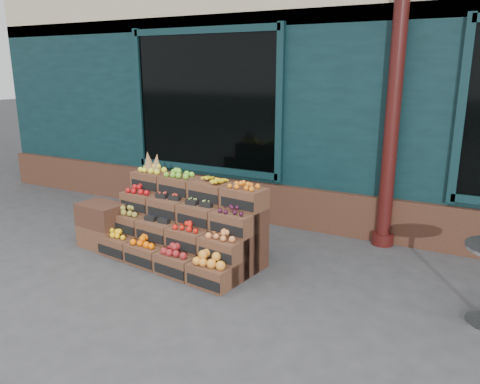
% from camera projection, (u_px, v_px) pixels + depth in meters
% --- Properties ---
extents(ground, '(60.00, 60.00, 0.00)m').
position_uv_depth(ground, '(225.00, 286.00, 4.96)').
color(ground, '#38383A').
rests_on(ground, ground).
extents(shop_facade, '(12.00, 6.24, 4.80)m').
position_uv_depth(shop_facade, '(362.00, 60.00, 8.69)').
color(shop_facade, black).
rests_on(shop_facade, ground).
extents(crate_display, '(2.04, 1.18, 1.21)m').
position_uv_depth(crate_display, '(184.00, 228.00, 5.63)').
color(crate_display, '#523120').
rests_on(crate_display, ground).
extents(spare_crates, '(0.62, 0.46, 0.58)m').
position_uv_depth(spare_crates, '(102.00, 225.00, 6.00)').
color(spare_crates, '#523120').
rests_on(spare_crates, ground).
extents(shopkeeper, '(0.75, 0.59, 1.82)m').
position_uv_depth(shopkeeper, '(238.00, 150.00, 7.86)').
color(shopkeeper, '#19582E').
rests_on(shopkeeper, ground).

